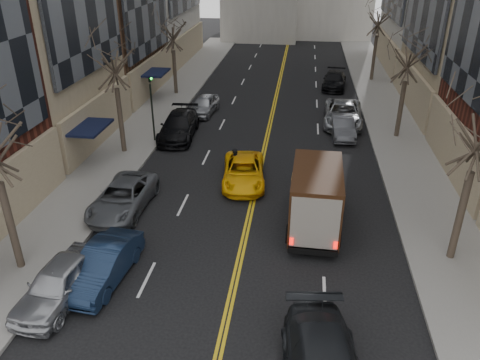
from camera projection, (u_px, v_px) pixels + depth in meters
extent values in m
cube|color=slate|center=(154.00, 116.00, 36.00)|extent=(4.00, 66.00, 0.15)
cube|color=slate|center=(394.00, 127.00, 33.86)|extent=(4.00, 66.00, 0.15)
cube|color=black|center=(88.00, 127.00, 27.11)|extent=(2.00, 3.00, 0.15)
cube|color=black|center=(76.00, 143.00, 27.70)|extent=(0.20, 3.00, 2.50)
cube|color=black|center=(154.00, 73.00, 38.60)|extent=(2.00, 3.00, 0.15)
cube|color=black|center=(145.00, 85.00, 39.19)|extent=(0.20, 3.00, 2.50)
cylinder|color=#382D23|center=(11.00, 226.00, 18.29)|extent=(0.30, 0.30, 3.83)
cylinder|color=#382D23|center=(121.00, 120.00, 28.84)|extent=(0.30, 0.30, 4.05)
cylinder|color=#382D23|center=(175.00, 72.00, 40.41)|extent=(0.30, 0.30, 3.69)
cylinder|color=#382D23|center=(460.00, 216.00, 18.81)|extent=(0.30, 0.30, 3.96)
cylinder|color=#382D23|center=(400.00, 109.00, 31.23)|extent=(0.30, 0.30, 3.78)
cylinder|color=#382D23|center=(374.00, 58.00, 44.40)|extent=(0.30, 0.30, 4.14)
cylinder|color=black|center=(152.00, 113.00, 30.50)|extent=(0.12, 0.12, 3.80)
imported|color=black|center=(149.00, 77.00, 29.43)|extent=(0.15, 0.18, 0.90)
sphere|color=#0CE526|center=(151.00, 79.00, 29.35)|extent=(0.14, 0.14, 0.14)
cube|color=black|center=(314.00, 217.00, 21.90)|extent=(2.13, 5.82, 0.27)
cube|color=black|center=(316.00, 179.00, 23.35)|extent=(2.16, 1.59, 1.89)
cube|color=black|center=(316.00, 197.00, 20.87)|extent=(2.28, 4.47, 2.71)
cube|color=black|center=(313.00, 251.00, 19.45)|extent=(2.08, 0.22, 0.27)
cube|color=red|center=(291.00, 241.00, 19.38)|extent=(0.16, 0.06, 0.32)
cube|color=red|center=(336.00, 245.00, 19.12)|extent=(0.16, 0.06, 0.32)
cube|color=gold|center=(292.00, 184.00, 20.82)|extent=(0.06, 0.81, 0.81)
cube|color=gold|center=(342.00, 188.00, 20.51)|extent=(0.06, 0.81, 0.81)
cylinder|color=black|center=(293.00, 197.00, 23.74)|extent=(0.27, 0.87, 0.87)
cylinder|color=black|center=(336.00, 200.00, 23.44)|extent=(0.27, 0.87, 0.87)
cylinder|color=black|center=(289.00, 234.00, 20.72)|extent=(0.27, 0.87, 0.87)
cylinder|color=black|center=(338.00, 238.00, 20.42)|extent=(0.27, 0.87, 0.87)
cube|color=black|center=(326.00, 338.00, 13.88)|extent=(0.13, 0.04, 0.09)
cube|color=blue|center=(326.00, 339.00, 13.85)|extent=(0.10, 0.01, 0.06)
imported|color=#FFBA0A|center=(244.00, 172.00, 25.81)|extent=(2.78, 5.09, 1.35)
imported|color=black|center=(236.00, 162.00, 26.57)|extent=(0.43, 0.62, 1.66)
imported|color=#A3A6AB|center=(59.00, 283.00, 17.24)|extent=(2.21, 4.60, 1.51)
imported|color=#111E36|center=(104.00, 264.00, 18.27)|extent=(1.95, 4.52, 1.45)
imported|color=#54575C|center=(123.00, 197.00, 23.16)|extent=(2.52, 5.16, 1.41)
imported|color=black|center=(179.00, 126.00, 31.92)|extent=(2.57, 5.65, 1.60)
imported|color=#A1A3A8|center=(204.00, 105.00, 36.36)|extent=(2.07, 4.28, 1.41)
imported|color=#43454A|center=(342.00, 127.00, 32.09)|extent=(1.67, 4.23, 1.37)
imported|color=#9DA0A4|center=(343.00, 114.00, 34.20)|extent=(2.99, 5.95, 1.62)
imported|color=black|center=(334.00, 80.00, 42.80)|extent=(2.52, 5.11, 1.43)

